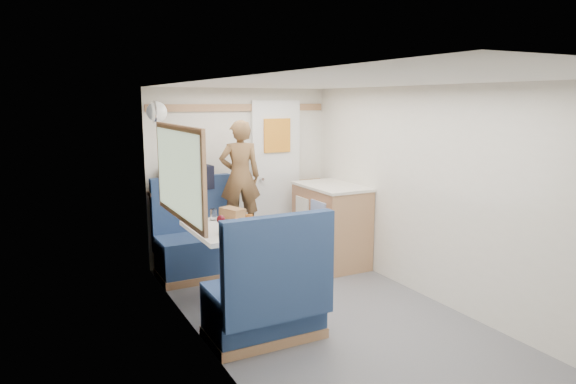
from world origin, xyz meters
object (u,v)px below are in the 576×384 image
tray (251,232)px  orange_fruit (237,221)px  beer_glass (249,220)px  tumbler_left (223,228)px  dome_light (157,112)px  pepper_grinder (227,225)px  galley_counter (331,224)px  person (240,177)px  dinette_table (227,244)px  tumbler_mid (214,214)px  wine_glass (221,220)px  cheese_block (231,227)px  duffel_bag (187,178)px  bench_near (267,304)px  bench_far (199,248)px  bread_loaf (233,213)px

tray → orange_fruit: orange_fruit is taller
tray → beer_glass: (0.09, 0.25, 0.05)m
tumbler_left → dome_light: bearing=104.6°
orange_fruit → pepper_grinder: (-0.12, -0.08, -0.00)m
galley_counter → tray: (-1.35, -0.85, 0.26)m
person → orange_fruit: person is taller
dinette_table → tumbler_mid: bearing=91.0°
person → orange_fruit: 0.93m
wine_glass → beer_glass: wine_glass is taller
galley_counter → cheese_block: 1.65m
dinette_table → dome_light: (-0.39, 0.85, 1.18)m
pepper_grinder → tumbler_left: bearing=-124.4°
beer_glass → duffel_bag: bearing=101.2°
bench_near → cheese_block: bench_near is taller
duffel_bag → wine_glass: 1.33m
bench_far → pepper_grinder: bench_far is taller
bench_far → duffel_bag: bearing=97.0°
bread_loaf → bench_far: bearing=107.5°
bread_loaf → tumbler_left: bearing=-118.7°
bench_near → person: 1.87m
tray → orange_fruit: bearing=94.8°
bench_near → cheese_block: bearing=90.5°
bread_loaf → dinette_table: bearing=-120.4°
tray → bread_loaf: bearing=84.1°
tumbler_left → pepper_grinder: size_ratio=1.12×
dome_light → tray: dome_light is taller
dinette_table → galley_counter: size_ratio=1.00×
pepper_grinder → dinette_table: bearing=74.2°
duffel_bag → tumbler_mid: bearing=-93.5°
cheese_block → pepper_grinder: bearing=133.4°
duffel_bag → pepper_grinder: 1.25m
dome_light → tumbler_mid: dome_light is taller
beer_glass → bench_near: bearing=-104.0°
dome_light → duffel_bag: bearing=37.0°
tumbler_left → beer_glass: size_ratio=1.01×
person → tray: person is taller
dome_light → bread_loaf: (0.57, -0.55, -0.98)m
bench_far → pepper_grinder: (-0.03, -0.97, 0.47)m
duffel_bag → pepper_grinder: (0.00, -1.22, -0.26)m
bench_near → wine_glass: size_ratio=6.25×
cheese_block → wine_glass: 0.16m
bench_far → beer_glass: bearing=-77.7°
cheese_block → tumbler_mid: (0.00, 0.47, 0.02)m
orange_fruit → beer_glass: bearing=-18.7°
bench_far → cheese_block: (-0.01, -0.99, 0.46)m
dome_light → bread_loaf: 1.26m
cheese_block → bread_loaf: 0.47m
dinette_table → orange_fruit: 0.22m
pepper_grinder → tumbler_mid: bearing=87.0°
cheese_block → galley_counter: bearing=24.7°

